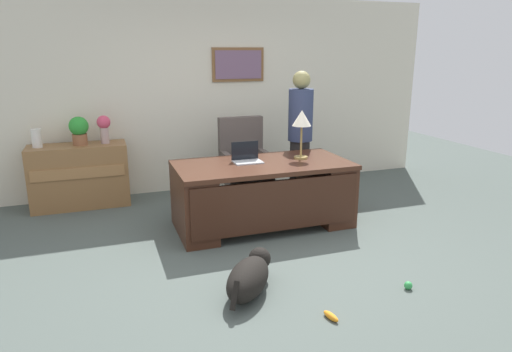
# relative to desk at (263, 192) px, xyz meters

# --- Properties ---
(ground_plane) EXTENTS (12.00, 12.00, 0.00)m
(ground_plane) POSITION_rel_desk_xyz_m (-0.21, -0.79, -0.41)
(ground_plane) COLOR #4C5651
(back_wall) EXTENTS (7.00, 0.16, 2.70)m
(back_wall) POSITION_rel_desk_xyz_m (-0.21, 1.81, 0.94)
(back_wall) COLOR beige
(back_wall) RESTS_ON ground_plane
(desk) EXTENTS (1.97, 0.98, 0.75)m
(desk) POSITION_rel_desk_xyz_m (0.00, 0.00, 0.00)
(desk) COLOR #422316
(desk) RESTS_ON ground_plane
(credenza) EXTENTS (1.20, 0.50, 0.81)m
(credenza) POSITION_rel_desk_xyz_m (-2.00, 1.46, -0.00)
(credenza) COLOR olive
(credenza) RESTS_ON ground_plane
(armchair) EXTENTS (0.60, 0.59, 1.12)m
(armchair) POSITION_rel_desk_xyz_m (0.08, 0.96, 0.08)
(armchair) COLOR #564C47
(armchair) RESTS_ON ground_plane
(person_standing) EXTENTS (0.32, 0.32, 1.72)m
(person_standing) POSITION_rel_desk_xyz_m (0.78, 0.73, 0.48)
(person_standing) COLOR #262323
(person_standing) RESTS_ON ground_plane
(dog_lying) EXTENTS (0.62, 0.70, 0.30)m
(dog_lying) POSITION_rel_desk_xyz_m (-0.64, -1.40, -0.26)
(dog_lying) COLOR black
(dog_lying) RESTS_ON ground_plane
(laptop) EXTENTS (0.32, 0.22, 0.22)m
(laptop) POSITION_rel_desk_xyz_m (-0.16, 0.14, 0.39)
(laptop) COLOR #B2B5BA
(laptop) RESTS_ON desk
(desk_lamp) EXTENTS (0.22, 0.22, 0.56)m
(desk_lamp) POSITION_rel_desk_xyz_m (0.50, 0.09, 0.77)
(desk_lamp) COLOR #9E8447
(desk_lamp) RESTS_ON desk
(vase_with_flowers) EXTENTS (0.17, 0.17, 0.36)m
(vase_with_flowers) POSITION_rel_desk_xyz_m (-1.65, 1.46, 0.62)
(vase_with_flowers) COLOR #B69692
(vase_with_flowers) RESTS_ON credenza
(vase_empty) EXTENTS (0.12, 0.12, 0.23)m
(vase_empty) POSITION_rel_desk_xyz_m (-2.45, 1.46, 0.52)
(vase_empty) COLOR silver
(vase_empty) RESTS_ON credenza
(potted_plant) EXTENTS (0.24, 0.24, 0.36)m
(potted_plant) POSITION_rel_desk_xyz_m (-1.95, 1.46, 0.60)
(potted_plant) COLOR brown
(potted_plant) RESTS_ON credenza
(dog_toy_ball) EXTENTS (0.07, 0.07, 0.07)m
(dog_toy_ball) POSITION_rel_desk_xyz_m (0.66, -1.79, -0.38)
(dog_toy_ball) COLOR green
(dog_toy_ball) RESTS_ON ground_plane
(dog_toy_bone) EXTENTS (0.08, 0.17, 0.05)m
(dog_toy_bone) POSITION_rel_desk_xyz_m (-0.18, -1.97, -0.39)
(dog_toy_bone) COLOR orange
(dog_toy_bone) RESTS_ON ground_plane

